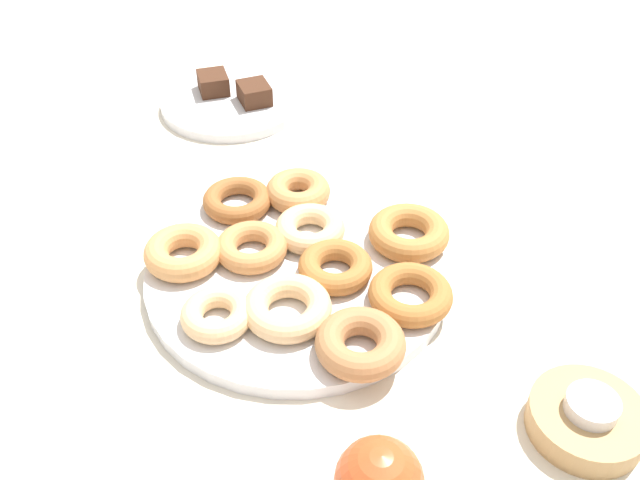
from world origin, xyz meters
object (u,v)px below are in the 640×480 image
at_px(donut_2, 251,247).
at_px(donut_8, 359,344).
at_px(brownie_far, 254,93).
at_px(donut_3, 335,267).
at_px(donut_1, 183,252).
at_px(donut_5, 310,229).
at_px(donut_7, 237,200).
at_px(brownie_near, 213,83).
at_px(donut_9, 217,315).
at_px(donut_6, 410,294).
at_px(cake_plate, 232,102).
at_px(donut_10, 409,233).
at_px(donut_0, 298,191).
at_px(candle_holder, 586,420).
at_px(donut_4, 288,308).
at_px(donut_plate, 297,273).
at_px(tealight, 592,405).

bearing_deg(donut_2, donut_8, 10.76).
bearing_deg(brownie_far, donut_2, -24.00).
xyz_separation_m(donut_3, donut_8, (0.11, -0.03, 0.00)).
xyz_separation_m(donut_1, donut_8, (0.21, 0.11, 0.00)).
bearing_deg(donut_5, donut_8, -11.99).
xyz_separation_m(donut_7, brownie_near, (-0.30, 0.08, 0.00)).
xyz_separation_m(donut_5, donut_9, (0.08, -0.15, -0.00)).
bearing_deg(donut_2, donut_9, -42.38).
bearing_deg(donut_8, donut_9, -133.89).
bearing_deg(donut_9, donut_6, 70.54).
bearing_deg(donut_9, cake_plate, 156.23).
bearing_deg(donut_10, brownie_near, -171.25).
distance_m(donut_0, donut_3, 0.15).
bearing_deg(donut_10, donut_9, -85.94).
distance_m(donut_6, candle_holder, 0.21).
bearing_deg(candle_holder, donut_1, -145.72).
bearing_deg(donut_4, donut_2, 177.16).
bearing_deg(cake_plate, donut_plate, -11.69).
height_order(donut_plate, donut_7, donut_7).
relative_size(donut_4, donut_7, 1.08).
distance_m(donut_3, donut_5, 0.07).
bearing_deg(donut_8, cake_plate, 171.19).
bearing_deg(brownie_near, donut_9, -20.53).
xyz_separation_m(donut_9, donut_10, (-0.02, 0.25, 0.00)).
distance_m(donut_0, donut_9, 0.23).
height_order(donut_1, donut_7, donut_1).
height_order(donut_1, donut_9, donut_1).
height_order(donut_7, candle_holder, donut_7).
relative_size(donut_7, candle_holder, 0.80).
distance_m(brownie_near, candle_holder, 0.75).
xyz_separation_m(cake_plate, brownie_near, (-0.03, -0.02, 0.02)).
distance_m(donut_0, donut_2, 0.12).
bearing_deg(donut_4, donut_0, 150.70).
bearing_deg(donut_0, donut_7, -106.35).
height_order(donut_2, donut_4, donut_4).
bearing_deg(donut_9, donut_10, 94.06).
distance_m(brownie_far, tealight, 0.69).
relative_size(donut_1, donut_3, 1.07).
height_order(brownie_far, tealight, brownie_far).
bearing_deg(donut_2, brownie_far, 156.00).
bearing_deg(donut_4, donut_1, -153.04).
bearing_deg(donut_0, donut_5, -15.29).
bearing_deg(donut_1, brownie_near, 154.32).
distance_m(donut_7, tealight, 0.48).
distance_m(donut_7, candle_holder, 0.48).
bearing_deg(cake_plate, donut_4, -15.03).
distance_m(donut_0, donut_4, 0.21).
xyz_separation_m(donut_3, donut_7, (-0.17, -0.05, -0.00)).
bearing_deg(donut_0, donut_1, -75.16).
distance_m(donut_3, brownie_near, 0.47).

